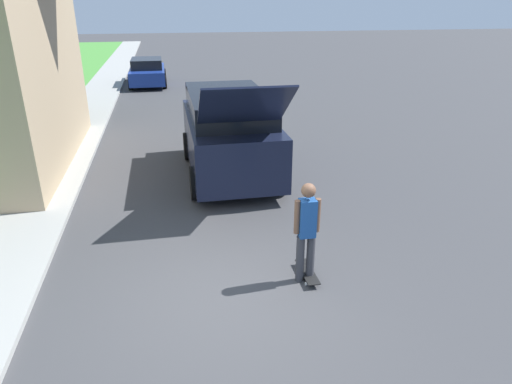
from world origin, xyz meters
TOP-DOWN VIEW (x-y plane):
  - ground_plane at (0.00, 0.00)m, footprint 120.00×120.00m
  - sidewalk at (-3.60, 6.00)m, footprint 1.80×80.00m
  - suv_parked at (0.91, 5.21)m, footprint 2.16×5.26m
  - car_down_street at (-1.39, 19.16)m, footprint 1.87×4.10m
  - skateboarder at (1.39, 0.20)m, footprint 0.41×0.22m
  - skateboard at (1.47, 0.28)m, footprint 0.21×0.77m

SIDE VIEW (x-z plane):
  - ground_plane at x=0.00m, z-range 0.00..0.00m
  - sidewalk at x=-3.60m, z-range 0.00..0.10m
  - skateboard at x=1.47m, z-range 0.03..0.13m
  - car_down_street at x=-1.39m, z-range -0.01..1.34m
  - skateboarder at x=1.39m, z-range 0.09..1.75m
  - suv_parked at x=0.91m, z-range -0.27..2.46m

